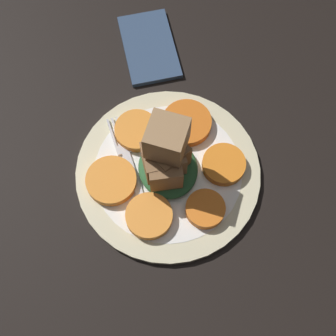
# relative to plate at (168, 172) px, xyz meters

# --- Properties ---
(table_slab) EXTENTS (1.20, 1.20, 0.02)m
(table_slab) POSITION_rel_plate_xyz_m (0.00, 0.00, -0.02)
(table_slab) COLOR black
(table_slab) RESTS_ON ground
(plate) EXTENTS (0.26, 0.26, 0.01)m
(plate) POSITION_rel_plate_xyz_m (0.00, 0.00, 0.00)
(plate) COLOR beige
(plate) RESTS_ON table_slab
(carrot_slice_0) EXTENTS (0.07, 0.07, 0.01)m
(carrot_slice_0) POSITION_rel_plate_xyz_m (-0.00, -0.08, 0.01)
(carrot_slice_0) COLOR orange
(carrot_slice_0) RESTS_ON plate
(carrot_slice_1) EXTENTS (0.06, 0.06, 0.01)m
(carrot_slice_1) POSITION_rel_plate_xyz_m (0.06, -0.04, 0.01)
(carrot_slice_1) COLOR orange
(carrot_slice_1) RESTS_ON plate
(carrot_slice_2) EXTENTS (0.05, 0.05, 0.01)m
(carrot_slice_2) POSITION_rel_plate_xyz_m (0.07, 0.04, 0.01)
(carrot_slice_2) COLOR orange
(carrot_slice_2) RESTS_ON plate
(carrot_slice_3) EXTENTS (0.06, 0.06, 0.01)m
(carrot_slice_3) POSITION_rel_plate_xyz_m (0.01, 0.08, 0.01)
(carrot_slice_3) COLOR orange
(carrot_slice_3) RESTS_ON plate
(carrot_slice_4) EXTENTS (0.07, 0.07, 0.01)m
(carrot_slice_4) POSITION_rel_plate_xyz_m (-0.06, 0.04, 0.01)
(carrot_slice_4) COLOR orange
(carrot_slice_4) RESTS_ON plate
(carrot_slice_5) EXTENTS (0.06, 0.06, 0.01)m
(carrot_slice_5) POSITION_rel_plate_xyz_m (-0.07, -0.03, 0.01)
(carrot_slice_5) COLOR orange
(carrot_slice_5) RESTS_ON plate
(center_pile) EXTENTS (0.09, 0.08, 0.11)m
(center_pile) POSITION_rel_plate_xyz_m (-0.00, -0.00, 0.05)
(center_pile) COLOR #2D6033
(center_pile) RESTS_ON plate
(fork) EXTENTS (0.18, 0.04, 0.00)m
(fork) POSITION_rel_plate_xyz_m (-0.01, -0.05, 0.01)
(fork) COLOR silver
(fork) RESTS_ON plate
(napkin) EXTENTS (0.13, 0.08, 0.01)m
(napkin) POSITION_rel_plate_xyz_m (-0.21, 0.02, -0.00)
(napkin) COLOR #334766
(napkin) RESTS_ON table_slab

